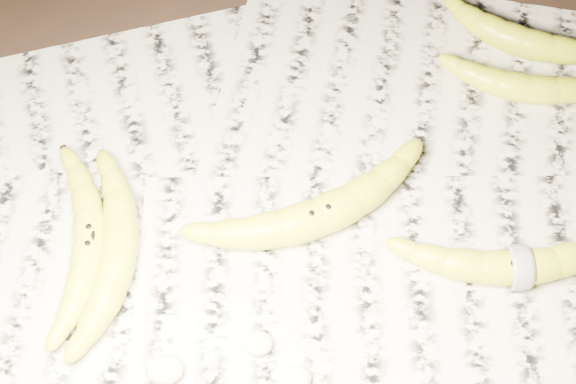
{
  "coord_description": "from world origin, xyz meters",
  "views": [
    {
      "loc": [
        0.01,
        -0.33,
        0.73
      ],
      "look_at": [
        0.01,
        0.03,
        0.05
      ],
      "focal_mm": 50.0,
      "sensor_mm": 36.0,
      "label": 1
    }
  ],
  "objects_px": {
    "banana_taped": "(519,266)",
    "banana_upper_b": "(525,40)",
    "banana_left_a": "(88,240)",
    "banana_left_b": "(118,250)",
    "banana_upper_a": "(529,87)",
    "banana_center": "(319,215)"
  },
  "relations": [
    {
      "from": "banana_taped",
      "to": "banana_upper_b",
      "type": "height_order",
      "value": "banana_taped"
    },
    {
      "from": "banana_left_a",
      "to": "banana_taped",
      "type": "xyz_separation_m",
      "value": [
        0.42,
        -0.03,
        0.0
      ]
    },
    {
      "from": "banana_left_b",
      "to": "banana_upper_a",
      "type": "distance_m",
      "value": 0.47
    },
    {
      "from": "banana_taped",
      "to": "banana_left_b",
      "type": "bearing_deg",
      "value": 174.09
    },
    {
      "from": "banana_upper_a",
      "to": "banana_center",
      "type": "bearing_deg",
      "value": -136.33
    },
    {
      "from": "banana_center",
      "to": "banana_upper_a",
      "type": "bearing_deg",
      "value": 11.42
    },
    {
      "from": "banana_upper_a",
      "to": "banana_upper_b",
      "type": "xyz_separation_m",
      "value": [
        0.0,
        0.06,
        0.0
      ]
    },
    {
      "from": "banana_upper_b",
      "to": "banana_upper_a",
      "type": "bearing_deg",
      "value": -71.49
    },
    {
      "from": "banana_upper_a",
      "to": "banana_upper_b",
      "type": "relative_size",
      "value": 0.98
    },
    {
      "from": "banana_taped",
      "to": "banana_upper_b",
      "type": "xyz_separation_m",
      "value": [
        0.04,
        0.27,
        -0.0
      ]
    },
    {
      "from": "banana_left_b",
      "to": "banana_taped",
      "type": "relative_size",
      "value": 0.88
    },
    {
      "from": "banana_center",
      "to": "banana_upper_a",
      "type": "xyz_separation_m",
      "value": [
        0.23,
        0.16,
        -0.0
      ]
    },
    {
      "from": "banana_taped",
      "to": "banana_left_a",
      "type": "bearing_deg",
      "value": 172.69
    },
    {
      "from": "banana_left_a",
      "to": "banana_upper_a",
      "type": "distance_m",
      "value": 0.49
    },
    {
      "from": "banana_center",
      "to": "banana_taped",
      "type": "relative_size",
      "value": 1.05
    },
    {
      "from": "banana_taped",
      "to": "banana_upper_b",
      "type": "bearing_deg",
      "value": 77.3
    },
    {
      "from": "banana_left_b",
      "to": "banana_taped",
      "type": "distance_m",
      "value": 0.39
    },
    {
      "from": "banana_left_b",
      "to": "banana_center",
      "type": "distance_m",
      "value": 0.2
    },
    {
      "from": "banana_left_b",
      "to": "banana_upper_b",
      "type": "distance_m",
      "value": 0.5
    },
    {
      "from": "banana_left_b",
      "to": "banana_center",
      "type": "bearing_deg",
      "value": -77.35
    },
    {
      "from": "banana_taped",
      "to": "banana_upper_b",
      "type": "distance_m",
      "value": 0.28
    },
    {
      "from": "banana_left_a",
      "to": "banana_upper_a",
      "type": "height_order",
      "value": "same"
    }
  ]
}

